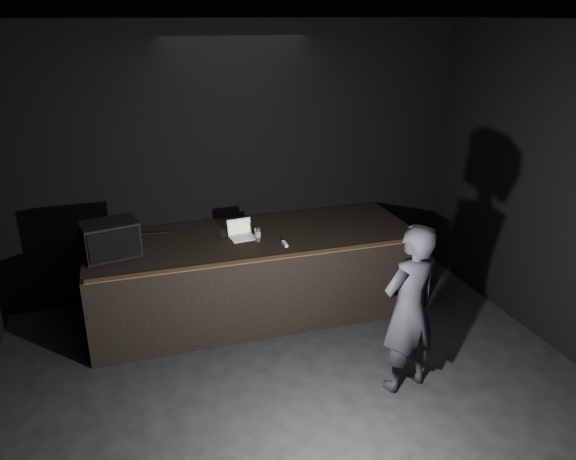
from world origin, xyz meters
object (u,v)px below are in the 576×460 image
(laptop, at_px, (241,233))
(stage_monitor, at_px, (110,239))
(person, at_px, (409,309))
(beer_can, at_px, (258,235))
(stage_riser, at_px, (255,273))

(laptop, bearing_deg, stage_monitor, 177.49)
(stage_monitor, bearing_deg, person, -47.48)
(stage_monitor, height_order, laptop, stage_monitor)
(person, bearing_deg, laptop, -73.47)
(person, bearing_deg, beer_can, -74.67)
(person, bearing_deg, stage_riser, -76.49)
(laptop, bearing_deg, person, -66.04)
(stage_riser, relative_size, person, 2.28)
(stage_monitor, bearing_deg, laptop, -8.23)
(stage_riser, bearing_deg, laptop, 172.07)
(laptop, xyz_separation_m, beer_can, (0.16, -0.18, 0.03))
(stage_riser, bearing_deg, beer_can, -86.74)
(laptop, relative_size, beer_can, 1.96)
(stage_monitor, bearing_deg, stage_riser, -9.30)
(stage_monitor, distance_m, person, 3.33)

